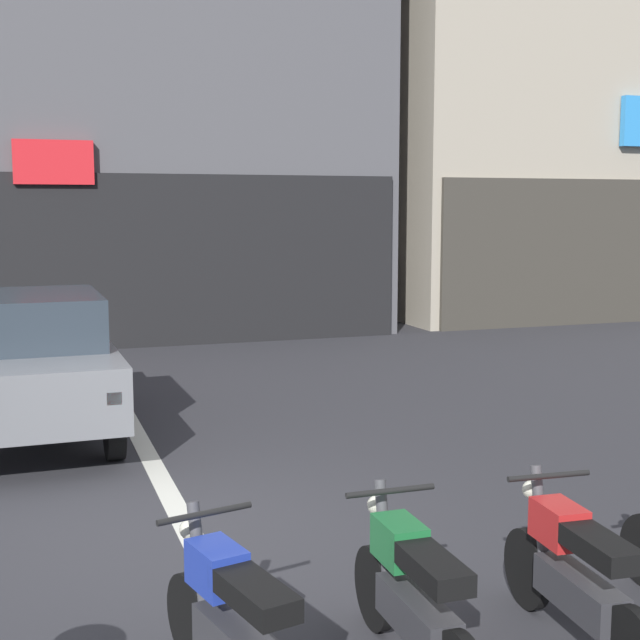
% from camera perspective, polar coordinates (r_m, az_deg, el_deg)
% --- Properties ---
extents(ground_plane, '(120.00, 120.00, 0.00)m').
position_cam_1_polar(ground_plane, '(7.30, -8.56, -13.52)').
color(ground_plane, '#333338').
extents(lane_centre_line, '(0.20, 18.00, 0.01)m').
position_cam_1_polar(lane_centre_line, '(13.04, -13.38, -4.28)').
color(lane_centre_line, silver).
rests_on(lane_centre_line, ground).
extents(building_far_right, '(10.24, 8.17, 11.98)m').
position_cam_1_polar(building_far_right, '(24.52, 14.35, 15.10)').
color(building_far_right, '#B2A893').
rests_on(building_far_right, ground).
extents(car_grey_crossing_near, '(1.83, 4.13, 1.64)m').
position_cam_1_polar(car_grey_crossing_near, '(10.40, -18.45, -2.46)').
color(car_grey_crossing_near, black).
rests_on(car_grey_crossing_near, ground).
extents(motorcycle_blue_row_leftmost, '(0.58, 1.64, 0.98)m').
position_cam_1_polar(motorcycle_blue_row_leftmost, '(4.78, -5.65, -19.20)').
color(motorcycle_blue_row_leftmost, black).
rests_on(motorcycle_blue_row_leftmost, ground).
extents(motorcycle_green_row_left_mid, '(0.55, 1.67, 0.98)m').
position_cam_1_polar(motorcycle_green_row_left_mid, '(5.10, 6.08, -17.45)').
color(motorcycle_green_row_left_mid, black).
rests_on(motorcycle_green_row_left_mid, ground).
extents(motorcycle_red_row_centre, '(0.55, 1.67, 0.98)m').
position_cam_1_polar(motorcycle_red_row_centre, '(5.54, 16.27, -15.64)').
color(motorcycle_red_row_centre, black).
rests_on(motorcycle_red_row_centre, ground).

